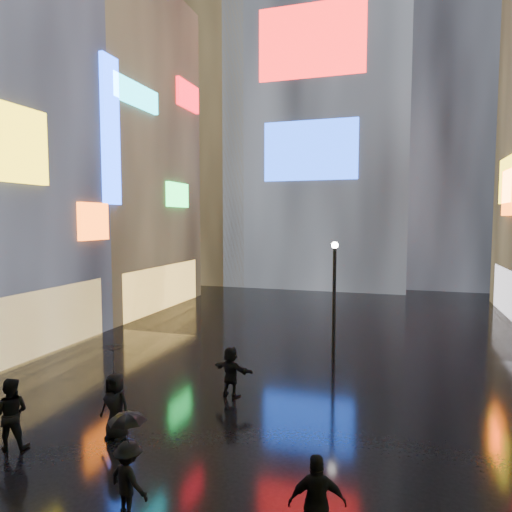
% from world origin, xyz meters
% --- Properties ---
extents(ground, '(140.00, 140.00, 0.00)m').
position_xyz_m(ground, '(0.00, 20.00, 0.00)').
color(ground, black).
rests_on(ground, ground).
extents(building_left_far, '(10.28, 12.00, 22.00)m').
position_xyz_m(building_left_far, '(-15.98, 26.00, 10.98)').
color(building_left_far, black).
rests_on(building_left_far, ground).
extents(tower_main, '(16.00, 14.20, 42.00)m').
position_xyz_m(tower_main, '(-3.00, 43.97, 21.01)').
color(tower_main, black).
rests_on(tower_main, ground).
extents(tower_flank_right, '(12.00, 12.00, 34.00)m').
position_xyz_m(tower_flank_right, '(9.00, 46.00, 17.00)').
color(tower_flank_right, black).
rests_on(tower_flank_right, ground).
extents(tower_flank_left, '(10.00, 10.00, 26.00)m').
position_xyz_m(tower_flank_left, '(-14.00, 42.00, 13.00)').
color(tower_flank_left, black).
rests_on(tower_flank_left, ground).
extents(lamp_far, '(0.30, 0.30, 5.20)m').
position_xyz_m(lamp_far, '(1.69, 18.03, 2.94)').
color(lamp_far, black).
rests_on(lamp_far, ground).
extents(pedestrian_1, '(1.15, 1.04, 1.93)m').
position_xyz_m(pedestrian_1, '(-5.52, 7.53, 0.96)').
color(pedestrian_1, black).
rests_on(pedestrian_1, ground).
extents(pedestrian_2, '(1.17, 0.90, 1.60)m').
position_xyz_m(pedestrian_2, '(-0.88, 5.99, 0.80)').
color(pedestrian_2, black).
rests_on(pedestrian_2, ground).
extents(pedestrian_3, '(1.16, 0.72, 1.85)m').
position_xyz_m(pedestrian_3, '(3.01, 6.19, 0.92)').
color(pedestrian_3, black).
rests_on(pedestrian_3, ground).
extents(pedestrian_4, '(0.97, 0.69, 1.86)m').
position_xyz_m(pedestrian_4, '(-3.17, 8.89, 0.93)').
color(pedestrian_4, black).
rests_on(pedestrian_4, ground).
extents(pedestrian_5, '(1.71, 0.98, 1.75)m').
position_xyz_m(pedestrian_5, '(-1.14, 12.71, 0.88)').
color(pedestrian_5, black).
rests_on(pedestrian_5, ground).
extents(umbrella_1, '(1.06, 1.06, 0.66)m').
position_xyz_m(umbrella_1, '(-0.88, 5.99, 1.93)').
color(umbrella_1, black).
rests_on(umbrella_1, pedestrian_2).
extents(umbrella_2, '(1.32, 1.32, 0.85)m').
position_xyz_m(umbrella_2, '(-3.17, 8.89, 2.28)').
color(umbrella_2, black).
rests_on(umbrella_2, pedestrian_4).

